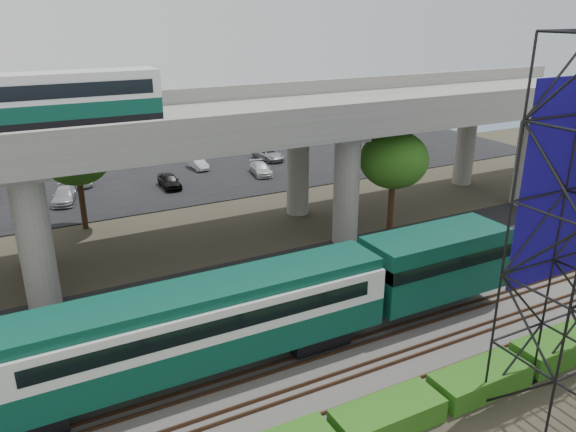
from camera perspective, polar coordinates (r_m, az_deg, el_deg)
ground at (r=26.59m, az=2.39°, el=-15.89°), size 140.00×140.00×0.00m
ballast_bed at (r=27.96m, az=0.27°, el=-13.60°), size 90.00×12.00×0.20m
service_road at (r=34.70m, az=-6.41°, el=-6.69°), size 90.00×5.00×0.08m
parking_lot at (r=55.85m, az=-15.43°, el=3.20°), size 90.00×18.00×0.08m
harbor_water at (r=76.90m, az=-19.24°, el=7.32°), size 140.00×40.00×0.03m
rail_tracks at (r=27.86m, az=0.27°, el=-13.30°), size 90.00×9.52×0.16m
commuter_train at (r=25.39m, az=-6.04°, el=-10.14°), size 29.30×3.06×4.30m
overpass at (r=36.78m, az=-10.97°, el=8.15°), size 80.00×12.00×12.40m
hedge_strip at (r=23.93m, az=10.11°, el=-19.29°), size 34.60×1.80×1.20m
trees at (r=36.64m, az=-16.88°, el=3.32°), size 40.94×16.94×7.69m
parked_cars at (r=55.56m, az=-14.03°, el=3.94°), size 33.92×9.59×1.31m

